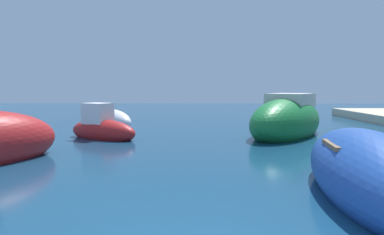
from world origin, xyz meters
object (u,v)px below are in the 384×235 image
(moored_boat_1, at_px, (287,120))
(moored_boat_2, at_px, (367,173))
(moored_boat_5, at_px, (111,120))
(moored_boat_3, at_px, (102,129))

(moored_boat_1, bearing_deg, moored_boat_2, 28.16)
(moored_boat_2, distance_m, moored_boat_5, 14.00)
(moored_boat_1, xyz_separation_m, moored_boat_5, (-8.39, 3.35, -0.31))
(moored_boat_2, xyz_separation_m, moored_boat_3, (-7.03, 7.21, -0.05))
(moored_boat_5, bearing_deg, moored_boat_1, -149.12)
(moored_boat_3, xyz_separation_m, moored_boat_5, (-0.77, 4.42, -0.07))
(moored_boat_3, height_order, moored_boat_5, moored_boat_3)
(moored_boat_2, relative_size, moored_boat_5, 1.38)
(moored_boat_1, distance_m, moored_boat_3, 7.71)
(moored_boat_3, distance_m, moored_boat_5, 4.48)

